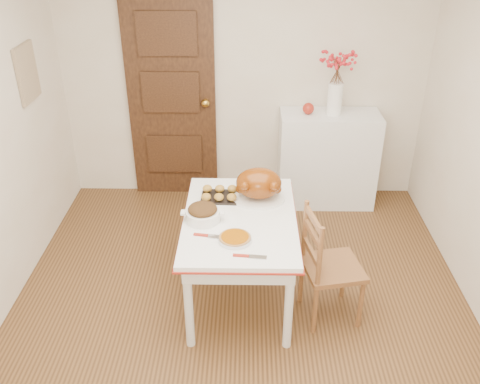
{
  "coord_description": "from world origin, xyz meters",
  "views": [
    {
      "loc": [
        0.04,
        -2.87,
        2.72
      ],
      "look_at": [
        -0.01,
        0.35,
        0.9
      ],
      "focal_mm": 39.0,
      "sensor_mm": 36.0,
      "label": 1
    }
  ],
  "objects_px": {
    "sideboard": "(327,159)",
    "pumpkin_pie": "(235,238)",
    "kitchen_table": "(240,258)",
    "chair_oak": "(333,265)",
    "turkey_platter": "(259,185)"
  },
  "relations": [
    {
      "from": "chair_oak",
      "to": "turkey_platter",
      "type": "xyz_separation_m",
      "value": [
        -0.53,
        0.45,
        0.4
      ]
    },
    {
      "from": "sideboard",
      "to": "chair_oak",
      "type": "bearing_deg",
      "value": -95.88
    },
    {
      "from": "turkey_platter",
      "to": "pumpkin_pie",
      "type": "xyz_separation_m",
      "value": [
        -0.17,
        -0.55,
        -0.1
      ]
    },
    {
      "from": "pumpkin_pie",
      "to": "sideboard",
      "type": "bearing_deg",
      "value": 64.02
    },
    {
      "from": "sideboard",
      "to": "kitchen_table",
      "type": "distance_m",
      "value": 1.71
    },
    {
      "from": "chair_oak",
      "to": "turkey_platter",
      "type": "bearing_deg",
      "value": 38.5
    },
    {
      "from": "kitchen_table",
      "to": "chair_oak",
      "type": "distance_m",
      "value": 0.7
    },
    {
      "from": "sideboard",
      "to": "chair_oak",
      "type": "height_order",
      "value": "sideboard"
    },
    {
      "from": "sideboard",
      "to": "pumpkin_pie",
      "type": "distance_m",
      "value": 1.99
    },
    {
      "from": "sideboard",
      "to": "kitchen_table",
      "type": "xyz_separation_m",
      "value": [
        -0.84,
        -1.48,
        -0.11
      ]
    },
    {
      "from": "pumpkin_pie",
      "to": "kitchen_table",
      "type": "bearing_deg",
      "value": 84.49
    },
    {
      "from": "chair_oak",
      "to": "turkey_platter",
      "type": "height_order",
      "value": "turkey_platter"
    },
    {
      "from": "turkey_platter",
      "to": "sideboard",
      "type": "bearing_deg",
      "value": 79.07
    },
    {
      "from": "kitchen_table",
      "to": "chair_oak",
      "type": "xyz_separation_m",
      "value": [
        0.66,
        -0.19,
        0.09
      ]
    },
    {
      "from": "sideboard",
      "to": "pumpkin_pie",
      "type": "height_order",
      "value": "sideboard"
    }
  ]
}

